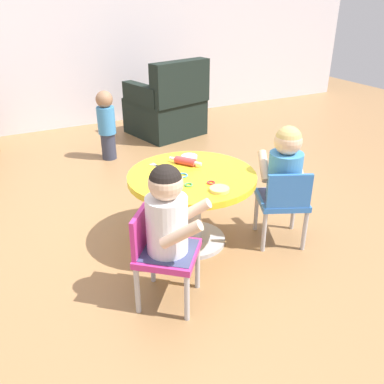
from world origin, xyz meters
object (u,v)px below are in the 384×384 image
(seated_child_left, at_px, (168,214))
(toddler_standing, at_px, (106,123))
(craft_table, at_px, (192,193))
(rolling_pin, at_px, (185,161))
(armchair_dark, at_px, (167,108))
(child_chair_right, at_px, (283,201))
(child_chair_left, at_px, (161,251))
(craft_scissors, at_px, (161,167))
(seated_child_right, at_px, (285,166))

(seated_child_left, relative_size, toddler_standing, 0.76)
(craft_table, distance_m, rolling_pin, 0.22)
(craft_table, xyz_separation_m, rolling_pin, (0.03, 0.16, 0.16))
(seated_child_left, xyz_separation_m, rolling_pin, (0.40, 0.61, -0.01))
(armchair_dark, relative_size, rolling_pin, 4.34)
(toddler_standing, bearing_deg, child_chair_right, -74.19)
(toddler_standing, bearing_deg, child_chair_left, -99.30)
(seated_child_left, distance_m, toddler_standing, 2.19)
(craft_table, relative_size, craft_scissors, 5.62)
(seated_child_left, bearing_deg, armchair_dark, 66.08)
(child_chair_right, bearing_deg, seated_child_right, 65.88)
(child_chair_right, distance_m, toddler_standing, 2.06)
(child_chair_left, distance_m, armchair_dark, 2.83)
(seated_child_right, distance_m, craft_scissors, 0.78)
(child_chair_left, relative_size, craft_scissors, 3.76)
(child_chair_right, bearing_deg, child_chair_left, -170.24)
(craft_table, height_order, child_chair_right, child_chair_right)
(craft_scissors, bearing_deg, armchair_dark, 64.96)
(seated_child_left, bearing_deg, child_chair_left, 140.48)
(armchair_dark, height_order, toddler_standing, armchair_dark)
(child_chair_left, relative_size, seated_child_left, 1.05)
(seated_child_left, distance_m, child_chair_right, 0.93)
(child_chair_left, relative_size, child_chair_right, 1.00)
(child_chair_right, distance_m, seated_child_right, 0.23)
(child_chair_left, bearing_deg, seated_child_right, 11.76)
(armchair_dark, distance_m, craft_scissors, 2.18)
(craft_scissors, bearing_deg, rolling_pin, -8.80)
(craft_table, bearing_deg, craft_scissors, 125.98)
(child_chair_left, height_order, seated_child_left, seated_child_left)
(child_chair_right, height_order, armchair_dark, armchair_dark)
(child_chair_right, distance_m, craft_scissors, 0.81)
(armchair_dark, relative_size, craft_scissors, 6.08)
(craft_table, bearing_deg, child_chair_right, -27.54)
(seated_child_right, bearing_deg, toddler_standing, 106.54)
(child_chair_left, distance_m, toddler_standing, 2.17)
(child_chair_right, bearing_deg, seated_child_left, -168.32)
(craft_table, distance_m, child_chair_left, 0.58)
(child_chair_left, bearing_deg, rolling_pin, 53.67)
(craft_scissors, bearing_deg, toddler_standing, 86.82)
(child_chair_right, relative_size, craft_scissors, 3.76)
(seated_child_left, distance_m, rolling_pin, 0.72)
(child_chair_left, height_order, rolling_pin, rolling_pin)
(seated_child_right, distance_m, armchair_dark, 2.40)
(rolling_pin, bearing_deg, craft_scissors, 171.20)
(toddler_standing, bearing_deg, craft_table, -88.46)
(craft_table, distance_m, seated_child_right, 0.61)
(armchair_dark, bearing_deg, child_chair_right, -96.43)
(child_chair_left, xyz_separation_m, armchair_dark, (1.18, 2.57, 0.00))
(toddler_standing, height_order, craft_scissors, toddler_standing)
(rolling_pin, bearing_deg, seated_child_left, -123.18)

